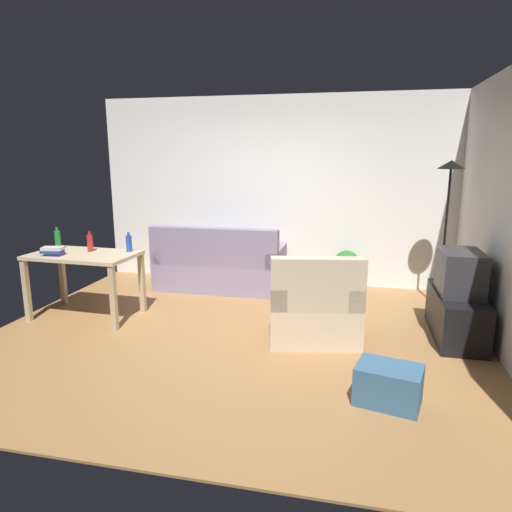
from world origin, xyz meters
TOP-DOWN VIEW (x-y plane):
  - ground_plane at (0.00, 0.00)m, footprint 5.20×4.40m
  - wall_rear at (0.00, 2.20)m, footprint 5.20×0.10m
  - couch at (-0.67, 1.59)m, footprint 1.78×0.84m
  - tv_stand at (2.25, 0.42)m, footprint 0.44×1.10m
  - tv at (2.25, 0.42)m, footprint 0.41×0.60m
  - torchiere_lamp at (2.25, 1.37)m, footprint 0.32×0.32m
  - desk at (-1.87, 0.16)m, footprint 1.23×0.76m
  - potted_plant at (1.09, 1.90)m, footprint 0.36×0.36m
  - armchair at (0.81, 0.08)m, footprint 1.03×0.98m
  - storage_box at (1.49, -1.08)m, footprint 0.55×0.44m
  - bottle_green at (-2.31, 0.33)m, footprint 0.07×0.07m
  - bottle_red at (-1.85, 0.28)m, footprint 0.07×0.07m
  - bottle_blue at (-1.40, 0.37)m, footprint 0.07×0.07m
  - book_stack at (-2.13, -0.01)m, footprint 0.25×0.17m

SIDE VIEW (x-z plane):
  - ground_plane at x=0.00m, z-range -0.02..0.00m
  - storage_box at x=1.49m, z-range 0.00..0.30m
  - tv_stand at x=2.25m, z-range 0.00..0.48m
  - couch at x=-0.67m, z-range -0.15..0.77m
  - armchair at x=0.81m, z-range -0.14..0.78m
  - potted_plant at x=1.09m, z-range 0.05..0.62m
  - desk at x=-1.87m, z-range 0.27..1.03m
  - tv at x=2.25m, z-range 0.48..0.92m
  - book_stack at x=-2.13m, z-range 0.76..0.86m
  - bottle_blue at x=-1.40m, z-range 0.74..0.97m
  - bottle_red at x=-1.85m, z-range 0.74..0.98m
  - bottle_green at x=-2.31m, z-range 0.74..1.01m
  - wall_rear at x=0.00m, z-range 0.00..2.70m
  - torchiere_lamp at x=2.25m, z-range 0.51..2.32m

